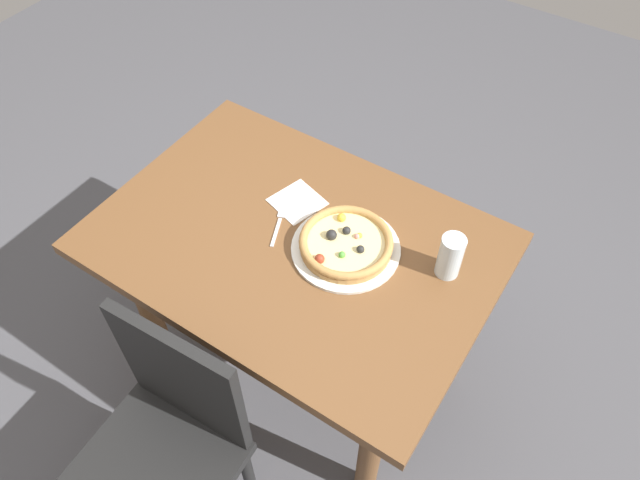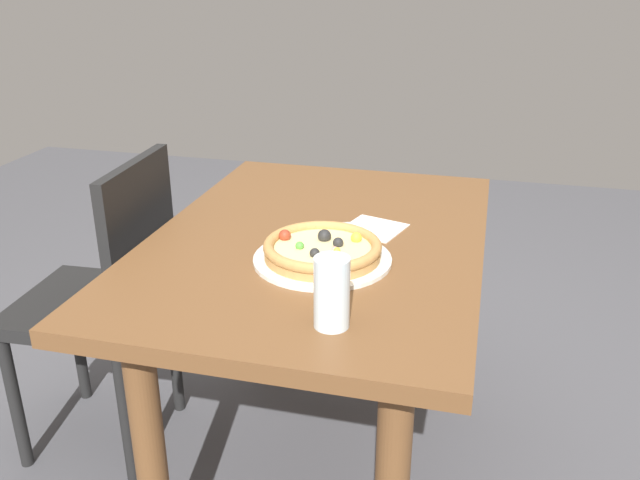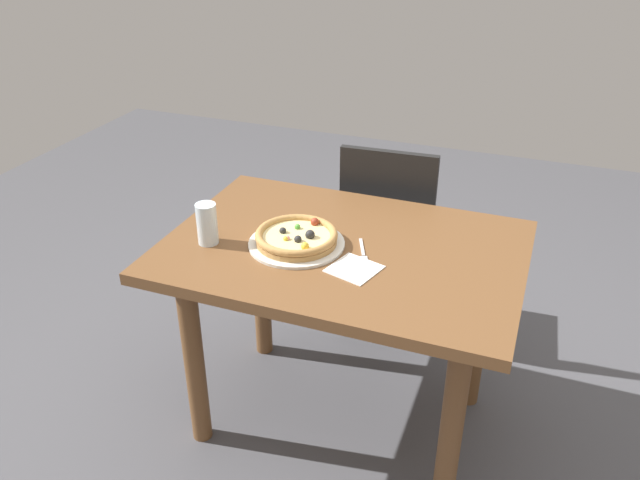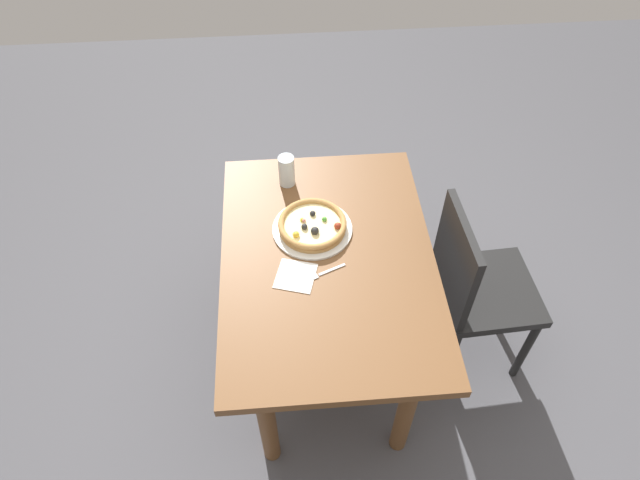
{
  "view_description": "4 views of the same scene",
  "coord_description": "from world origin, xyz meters",
  "px_view_note": "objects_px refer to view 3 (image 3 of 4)",
  "views": [
    {
      "loc": [
        0.67,
        -0.9,
        2.1
      ],
      "look_at": [
        0.07,
        0.02,
        0.77
      ],
      "focal_mm": 33.81,
      "sensor_mm": 36.0,
      "label": 1
    },
    {
      "loc": [
        1.49,
        0.39,
        1.39
      ],
      "look_at": [
        0.07,
        0.02,
        0.77
      ],
      "focal_mm": 37.63,
      "sensor_mm": 36.0,
      "label": 2
    },
    {
      "loc": [
        -0.58,
        1.73,
        1.78
      ],
      "look_at": [
        0.07,
        0.02,
        0.77
      ],
      "focal_mm": 36.08,
      "sensor_mm": 36.0,
      "label": 3
    },
    {
      "loc": [
        -1.32,
        0.14,
        2.4
      ],
      "look_at": [
        0.07,
        0.02,
        0.77
      ],
      "focal_mm": 31.46,
      "sensor_mm": 36.0,
      "label": 4
    }
  ],
  "objects_px": {
    "pizza": "(297,237)",
    "drinking_glass": "(207,224)",
    "plate": "(297,244)",
    "fork": "(363,254)",
    "chair_near": "(391,230)",
    "napkin": "(354,269)",
    "dining_table": "(343,278)"
  },
  "relations": [
    {
      "from": "pizza",
      "to": "drinking_glass",
      "type": "bearing_deg",
      "value": 17.57
    },
    {
      "from": "plate",
      "to": "drinking_glass",
      "type": "height_order",
      "value": "drinking_glass"
    },
    {
      "from": "fork",
      "to": "drinking_glass",
      "type": "distance_m",
      "value": 0.51
    },
    {
      "from": "chair_near",
      "to": "pizza",
      "type": "bearing_deg",
      "value": -105.52
    },
    {
      "from": "fork",
      "to": "chair_near",
      "type": "bearing_deg",
      "value": 163.86
    },
    {
      "from": "plate",
      "to": "chair_near",
      "type": "bearing_deg",
      "value": -102.55
    },
    {
      "from": "fork",
      "to": "napkin",
      "type": "distance_m",
      "value": 0.1
    },
    {
      "from": "drinking_glass",
      "to": "fork",
      "type": "bearing_deg",
      "value": -167.92
    },
    {
      "from": "chair_near",
      "to": "plate",
      "type": "bearing_deg",
      "value": -105.57
    },
    {
      "from": "dining_table",
      "to": "pizza",
      "type": "bearing_deg",
      "value": 18.56
    },
    {
      "from": "dining_table",
      "to": "chair_near",
      "type": "relative_size",
      "value": 1.29
    },
    {
      "from": "dining_table",
      "to": "napkin",
      "type": "bearing_deg",
      "value": 121.71
    },
    {
      "from": "chair_near",
      "to": "napkin",
      "type": "xyz_separation_m",
      "value": [
        -0.07,
        0.74,
        0.25
      ]
    },
    {
      "from": "dining_table",
      "to": "drinking_glass",
      "type": "distance_m",
      "value": 0.48
    },
    {
      "from": "dining_table",
      "to": "plate",
      "type": "height_order",
      "value": "plate"
    },
    {
      "from": "pizza",
      "to": "napkin",
      "type": "relative_size",
      "value": 1.92
    },
    {
      "from": "dining_table",
      "to": "napkin",
      "type": "relative_size",
      "value": 8.26
    },
    {
      "from": "fork",
      "to": "drinking_glass",
      "type": "height_order",
      "value": "drinking_glass"
    },
    {
      "from": "fork",
      "to": "napkin",
      "type": "relative_size",
      "value": 1.13
    },
    {
      "from": "dining_table",
      "to": "pizza",
      "type": "height_order",
      "value": "pizza"
    },
    {
      "from": "drinking_glass",
      "to": "pizza",
      "type": "bearing_deg",
      "value": -162.43
    },
    {
      "from": "fork",
      "to": "napkin",
      "type": "bearing_deg",
      "value": -21.54
    },
    {
      "from": "drinking_glass",
      "to": "napkin",
      "type": "xyz_separation_m",
      "value": [
        -0.5,
        -0.01,
        -0.07
      ]
    },
    {
      "from": "chair_near",
      "to": "fork",
      "type": "xyz_separation_m",
      "value": [
        -0.07,
        0.65,
        0.25
      ]
    },
    {
      "from": "plate",
      "to": "pizza",
      "type": "height_order",
      "value": "pizza"
    },
    {
      "from": "drinking_glass",
      "to": "plate",
      "type": "bearing_deg",
      "value": -162.44
    },
    {
      "from": "drinking_glass",
      "to": "napkin",
      "type": "bearing_deg",
      "value": -178.88
    },
    {
      "from": "fork",
      "to": "dining_table",
      "type": "bearing_deg",
      "value": -133.81
    },
    {
      "from": "dining_table",
      "to": "napkin",
      "type": "distance_m",
      "value": 0.19
    },
    {
      "from": "chair_near",
      "to": "napkin",
      "type": "relative_size",
      "value": 6.42
    },
    {
      "from": "plate",
      "to": "drinking_glass",
      "type": "distance_m",
      "value": 0.3
    },
    {
      "from": "chair_near",
      "to": "plate",
      "type": "xyz_separation_m",
      "value": [
        0.15,
        0.67,
        0.25
      ]
    }
  ]
}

